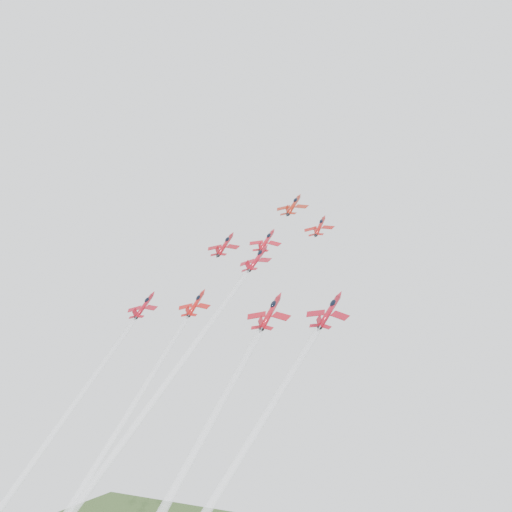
% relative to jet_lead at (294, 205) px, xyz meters
% --- Properties ---
extents(jet_lead, '(10.33, 12.47, 10.19)m').
position_rel_jet_lead_xyz_m(jet_lead, '(0.00, 0.00, 0.00)').
color(jet_lead, maroon).
extents(jet_row2_left, '(10.01, 12.07, 9.87)m').
position_rel_jet_lead_xyz_m(jet_row2_left, '(-14.50, -16.35, -13.36)').
color(jet_row2_left, maroon).
extents(jet_row2_center, '(9.42, 11.36, 9.29)m').
position_rel_jet_lead_xyz_m(jet_row2_center, '(-1.50, -15.97, -13.06)').
color(jet_row2_center, '#AD101D').
extents(jet_row2_right, '(8.69, 10.48, 8.57)m').
position_rel_jet_lead_xyz_m(jet_row2_right, '(12.57, -11.41, -9.34)').
color(jet_row2_right, '#A0130F').
extents(jet_center, '(9.79, 83.45, 68.54)m').
position_rel_jet_lead_xyz_m(jet_center, '(-0.83, -59.94, -49.08)').
color(jet_center, '#A10F1E').
extents(jet_rear_farleft, '(8.86, 75.55, 62.05)m').
position_rel_jet_lead_xyz_m(jet_rear_farleft, '(-25.68, -71.73, -58.72)').
color(jet_rear_farleft, maroon).
extents(jet_rear_left, '(8.65, 73.72, 60.55)m').
position_rel_jet_lead_xyz_m(jet_rear_left, '(-10.22, -70.60, -57.80)').
color(jet_rear_left, '#B01310').
extents(jet_rear_farright, '(9.92, 84.56, 69.45)m').
position_rel_jet_lead_xyz_m(jet_rear_farright, '(25.21, -78.20, -64.01)').
color(jet_rear_farright, maroon).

